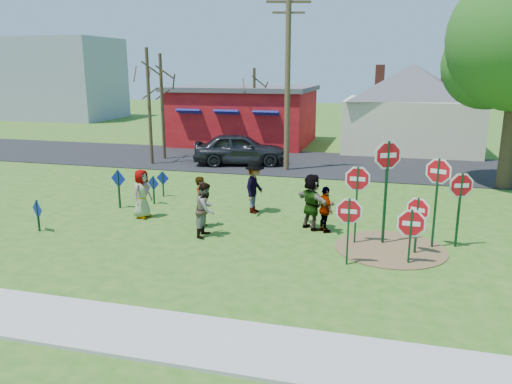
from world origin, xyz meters
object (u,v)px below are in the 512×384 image
Objects in this scene: stop_sign_c at (438,182)px; person_a at (142,194)px; suv at (240,149)px; stop_sign_b at (387,166)px; utility_pole at (288,79)px; stop_sign_a at (349,217)px; person_b at (202,202)px; stop_sign_d at (461,191)px.

stop_sign_c is 9.69m from person_a.
stop_sign_c reaches higher than suv.
stop_sign_b is 11.41m from utility_pole.
person_b is (-4.91, 2.06, -0.48)m from stop_sign_a.
suv is 0.57× the size of utility_pole.
utility_pole reaches higher than person_a.
utility_pole is (-4.10, 11.94, 3.27)m from stop_sign_a.
person_a is 10.64m from utility_pole.
suv is 4.67m from utility_pole.
utility_pole is (-6.40, 10.01, 2.63)m from stop_sign_c.
stop_sign_d reaches higher than stop_sign_a.
suv is (-7.71, 10.80, -1.49)m from stop_sign_b.
person_a is at bearing 161.93° from suv.
person_a is 1.01× the size of person_b.
person_a is (-9.61, 0.58, -1.10)m from stop_sign_c.
person_b is at bearing -159.08° from stop_sign_c.
stop_sign_b reaches higher than stop_sign_c.
person_a is 10.23m from suv.
stop_sign_a is 2.37m from stop_sign_b.
stop_sign_c reaches higher than person_b.
stop_sign_b reaches higher than stop_sign_d.
stop_sign_b is (0.90, 1.93, 1.04)m from stop_sign_a.
stop_sign_a reaches higher than person_a.
stop_sign_d reaches higher than person_a.
utility_pole reaches higher than stop_sign_a.
person_a is 0.35× the size of suv.
stop_sign_b is at bearing -159.79° from suv.
person_b is 0.34× the size of suv.
stop_sign_b is 0.66× the size of suv.
stop_sign_b is 1.46m from stop_sign_c.
utility_pole reaches higher than stop_sign_d.
stop_sign_d is (0.67, 0.26, -0.29)m from stop_sign_c.
stop_sign_a is 0.39× the size of suv.
stop_sign_d is 1.38× the size of person_b.
stop_sign_a is 1.15× the size of person_b.
person_b is at bearing 174.83° from suv.
suv is at bearing 163.82° from utility_pole.
person_a is (-10.28, 0.32, -0.81)m from stop_sign_d.
stop_sign_a is 1.13× the size of person_a.
stop_sign_d is at bearing -86.49° from person_b.
stop_sign_b reaches higher than person_b.
stop_sign_c is at bearing -178.69° from stop_sign_d.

